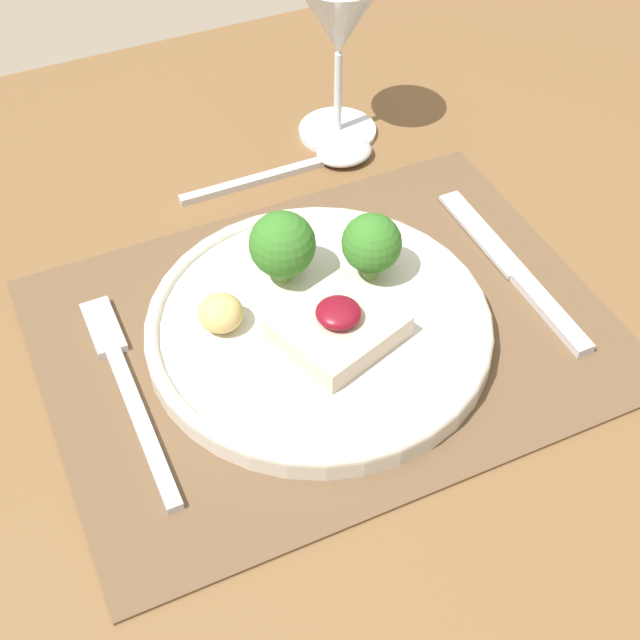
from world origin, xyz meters
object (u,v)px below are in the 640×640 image
object	(u,v)px
fork	(125,380)
wine_glass_near	(339,28)
spoon	(327,157)
knife	(521,278)
dinner_plate	(320,318)

from	to	relation	value
fork	wine_glass_near	size ratio (longest dim) A/B	1.32
fork	spoon	distance (m)	0.32
wine_glass_near	knife	bearing A→B (deg)	-79.62
dinner_plate	fork	size ratio (longest dim) A/B	1.28
fork	wine_glass_near	distance (m)	0.39
dinner_plate	fork	xyz separation A→B (m)	(-0.16, 0.01, -0.01)
fork	dinner_plate	bearing A→B (deg)	-7.80
fork	spoon	world-z (taller)	spoon
dinner_plate	spoon	world-z (taller)	dinner_plate
dinner_plate	knife	bearing A→B (deg)	-5.46
fork	wine_glass_near	bearing A→B (deg)	35.95
wine_glass_near	fork	bearing A→B (deg)	-141.46
dinner_plate	knife	world-z (taller)	dinner_plate
fork	knife	size ratio (longest dim) A/B	1.00
dinner_plate	fork	bearing A→B (deg)	174.79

